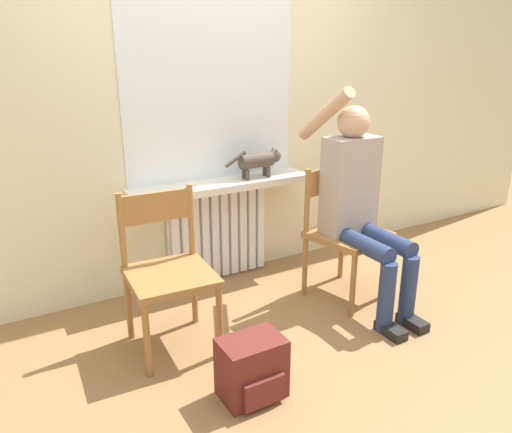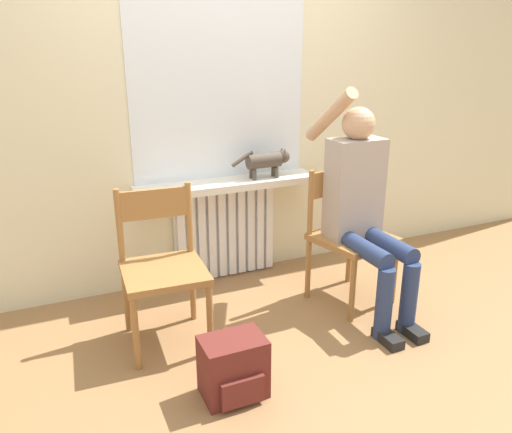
% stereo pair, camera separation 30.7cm
% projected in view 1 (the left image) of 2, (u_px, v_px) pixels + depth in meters
% --- Properties ---
extents(ground_plane, '(12.00, 12.00, 0.00)m').
position_uv_depth(ground_plane, '(309.00, 354.00, 2.80)').
color(ground_plane, olive).
extents(wall_with_window, '(7.00, 0.06, 2.70)m').
position_uv_depth(wall_with_window, '(209.00, 90.00, 3.36)').
color(wall_with_window, beige).
rests_on(wall_with_window, ground_plane).
extents(radiator, '(0.75, 0.08, 0.70)m').
position_uv_depth(radiator, '(218.00, 232.00, 3.63)').
color(radiator, white).
rests_on(radiator, ground_plane).
extents(windowsill, '(1.30, 0.27, 0.05)m').
position_uv_depth(windowsill, '(222.00, 185.00, 3.43)').
color(windowsill, white).
rests_on(windowsill, radiator).
extents(window_glass, '(1.24, 0.01, 1.27)m').
position_uv_depth(window_glass, '(211.00, 85.00, 3.32)').
color(window_glass, white).
rests_on(window_glass, windowsill).
extents(chair_left, '(0.48, 0.48, 0.89)m').
position_uv_depth(chair_left, '(168.00, 269.00, 2.75)').
color(chair_left, '#9E6B38').
rests_on(chair_left, ground_plane).
extents(chair_right, '(0.54, 0.54, 0.89)m').
position_uv_depth(chair_right, '(344.00, 230.00, 3.33)').
color(chair_right, '#9E6B38').
rests_on(chair_right, ground_plane).
extents(person, '(0.36, 1.04, 1.42)m').
position_uv_depth(person, '(359.00, 199.00, 3.16)').
color(person, navy).
rests_on(person, ground_plane).
extents(cat, '(0.44, 0.10, 0.21)m').
position_uv_depth(cat, '(260.00, 160.00, 3.50)').
color(cat, '#4C4238').
rests_on(cat, windowsill).
extents(backpack, '(0.31, 0.24, 0.31)m').
position_uv_depth(backpack, '(252.00, 369.00, 2.42)').
color(backpack, maroon).
rests_on(backpack, ground_plane).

